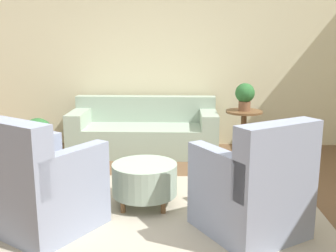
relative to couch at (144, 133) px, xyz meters
name	(u,v)px	position (x,y,z in m)	size (l,w,h in m)	color
ground_plane	(151,211)	(0.26, -2.13, -0.30)	(16.00, 16.00, 0.00)	brown
wall_back	(163,57)	(0.26, 0.56, 1.10)	(9.26, 0.12, 2.80)	beige
rug	(151,211)	(0.26, -2.13, -0.30)	(3.35, 2.04, 0.01)	#B2A893
couch	(144,133)	(0.00, 0.00, 0.00)	(2.16, 0.88, 0.82)	#9EB29E
armchair_left	(42,188)	(-0.66, -2.56, 0.10)	(1.07, 1.09, 1.03)	#8E99B2
armchair_right	(254,191)	(1.18, -2.56, 0.10)	(1.07, 1.09, 1.03)	#8E99B2
ottoman_table	(145,179)	(0.19, -1.99, -0.02)	(0.66, 0.66, 0.44)	#9EB29E
side_table	(244,126)	(1.45, -0.26, 0.17)	(0.52, 0.52, 0.69)	brown
potted_plant_on_side_table	(245,95)	(1.45, -0.26, 0.61)	(0.27, 0.27, 0.39)	brown
potted_plant_floor	(38,135)	(-1.51, -0.30, 0.02)	(0.43, 0.43, 0.57)	brown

